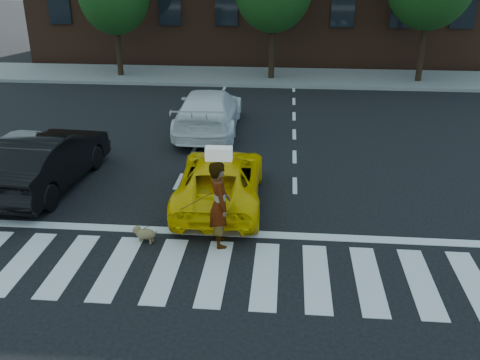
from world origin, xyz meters
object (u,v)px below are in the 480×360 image
(black_sedan, at_px, (47,159))
(dog, at_px, (144,233))
(taxi, at_px, (220,180))
(white_suv, at_px, (209,111))
(woman, at_px, (219,204))

(black_sedan, height_order, dog, black_sedan)
(taxi, xyz_separation_m, dog, (-1.42, -2.14, -0.41))
(black_sedan, bearing_deg, taxi, 176.80)
(taxi, bearing_deg, dog, 54.46)
(black_sedan, relative_size, white_suv, 0.92)
(black_sedan, relative_size, dog, 7.88)
(taxi, bearing_deg, black_sedan, -8.96)
(taxi, xyz_separation_m, white_suv, (-1.12, 5.69, 0.13))
(woman, bearing_deg, dog, 74.45)
(taxi, height_order, black_sedan, black_sedan)
(black_sedan, bearing_deg, white_suv, -121.32)
(taxi, bearing_deg, woman, 94.79)
(black_sedan, height_order, white_suv, black_sedan)
(woman, bearing_deg, white_suv, -6.42)
(taxi, distance_m, woman, 2.16)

